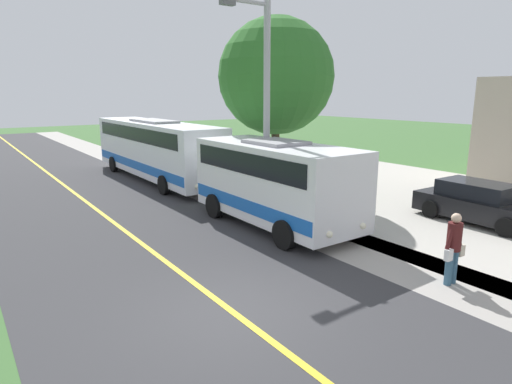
% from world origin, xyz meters
% --- Properties ---
extents(ground_plane, '(120.00, 120.00, 0.00)m').
position_xyz_m(ground_plane, '(0.00, 0.00, 0.00)').
color(ground_plane, '#3D6633').
extents(road_surface, '(8.00, 100.00, 0.01)m').
position_xyz_m(road_surface, '(0.00, 0.00, 0.00)').
color(road_surface, '#333335').
rests_on(road_surface, ground).
extents(sidewalk, '(2.40, 100.00, 0.01)m').
position_xyz_m(sidewalk, '(-5.20, 0.00, 0.00)').
color(sidewalk, '#9E9991').
rests_on(sidewalk, ground).
extents(road_centre_line, '(0.16, 100.00, 0.00)m').
position_xyz_m(road_centre_line, '(0.00, 0.00, 0.01)').
color(road_centre_line, gold).
rests_on(road_centre_line, ground).
extents(shuttle_bus_front, '(2.76, 6.80, 2.99)m').
position_xyz_m(shuttle_bus_front, '(-4.56, -4.41, 1.64)').
color(shuttle_bus_front, white).
rests_on(shuttle_bus_front, ground).
extents(transit_bus_rear, '(2.57, 11.91, 3.19)m').
position_xyz_m(transit_bus_rear, '(-4.46, -14.73, 1.75)').
color(transit_bus_rear, white).
rests_on(transit_bus_rear, ground).
extents(pedestrian_with_bags, '(0.72, 0.34, 1.78)m').
position_xyz_m(pedestrian_with_bags, '(-5.08, 1.88, 0.96)').
color(pedestrian_with_bags, '#335972').
rests_on(pedestrian_with_bags, ground).
extents(street_light_pole, '(1.97, 0.24, 7.65)m').
position_xyz_m(street_light_pole, '(-4.87, -5.51, 4.23)').
color(street_light_pole, '#9E9EA3').
rests_on(street_light_pole, ground).
extents(parked_car_near, '(2.09, 4.44, 1.45)m').
position_xyz_m(parked_car_near, '(-10.77, -0.46, 0.69)').
color(parked_car_near, black).
rests_on(parked_car_near, ground).
extents(tree_curbside, '(4.99, 4.99, 7.75)m').
position_xyz_m(tree_curbside, '(-7.40, -8.06, 5.24)').
color(tree_curbside, '#4C3826').
rests_on(tree_curbside, ground).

